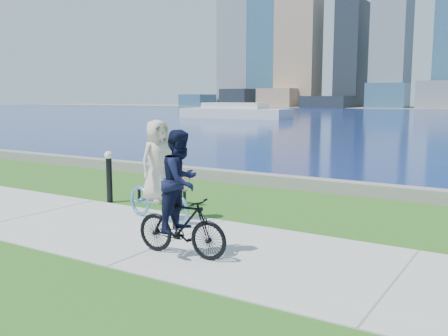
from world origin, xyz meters
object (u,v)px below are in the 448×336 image
(park_bench, at_px, (163,186))
(bollard_lamp, at_px, (109,173))
(cyclist_man, at_px, (181,204))
(cyclist_woman, at_px, (158,184))

(park_bench, relative_size, bollard_lamp, 1.10)
(park_bench, xyz_separation_m, cyclist_man, (2.91, -3.12, 0.46))
(park_bench, xyz_separation_m, bollard_lamp, (-1.30, -0.57, 0.31))
(bollard_lamp, relative_size, cyclist_man, 0.62)
(bollard_lamp, bearing_deg, cyclist_woman, -20.59)
(park_bench, relative_size, cyclist_woman, 0.67)
(cyclist_woman, xyz_separation_m, cyclist_man, (1.88, -1.68, 0.08))
(park_bench, distance_m, cyclist_woman, 1.81)
(cyclist_man, bearing_deg, cyclist_woman, 44.28)
(cyclist_woman, relative_size, cyclist_man, 1.03)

